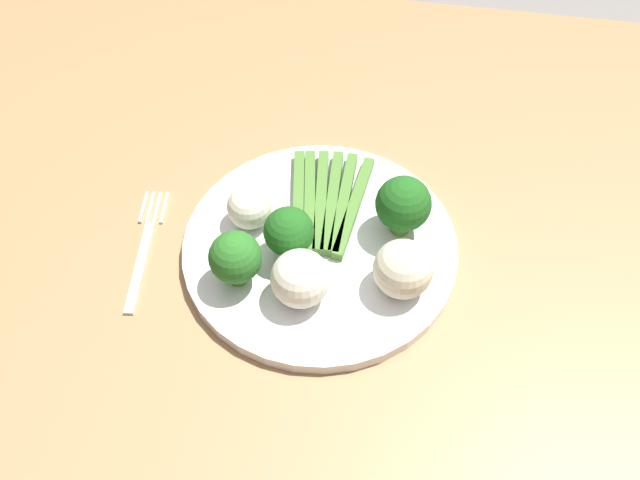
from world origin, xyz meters
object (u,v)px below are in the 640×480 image
broccoli_front_left (289,232)px  fork (145,247)px  cauliflower_near_fork (300,279)px  dining_table (351,319)px  broccoli_front (235,258)px  plate (320,247)px  broccoli_back (403,205)px  cauliflower_left (403,269)px  asparagus_bundle (326,202)px  cauliflower_outer_edge (249,207)px

broccoli_front_left → fork: 0.17m
broccoli_front_left → cauliflower_near_fork: size_ratio=1.07×
dining_table → broccoli_front: (-0.12, -0.03, 0.14)m
plate → broccoli_front_left: size_ratio=4.62×
broccoli_front → broccoli_front_left: size_ratio=1.03×
broccoli_front → broccoli_back: broccoli_back is taller
dining_table → broccoli_front: 0.19m
broccoli_back → cauliflower_left: size_ratio=1.20×
broccoli_front → cauliflower_left: (0.17, 0.02, -0.01)m
asparagus_bundle → cauliflower_near_fork: (-0.01, -0.12, 0.02)m
broccoli_back → cauliflower_outer_edge: (-0.16, -0.02, -0.02)m
cauliflower_near_fork → cauliflower_outer_edge: bearing=129.9°
plate → cauliflower_near_fork: (-0.01, -0.07, 0.04)m
dining_table → broccoli_front_left: size_ratio=21.99×
plate → broccoli_back: broccoli_back is taller
broccoli_front_left → cauliflower_near_fork: bearing=-66.9°
broccoli_front_left → cauliflower_outer_edge: 0.06m
dining_table → plate: bearing=146.0°
broccoli_back → cauliflower_left: bearing=-84.0°
broccoli_front_left → broccoli_front: bearing=-137.7°
cauliflower_near_fork → fork: size_ratio=0.36×
asparagus_bundle → cauliflower_near_fork: 0.12m
broccoli_back → cauliflower_near_fork: 0.14m
broccoli_back → cauliflower_outer_edge: broccoli_back is taller
plate → cauliflower_outer_edge: 0.09m
cauliflower_outer_edge → cauliflower_near_fork: bearing=-50.1°
plate → asparagus_bundle: bearing=91.8°
cauliflower_near_fork → cauliflower_left: bearing=15.8°
cauliflower_left → broccoli_front_left: bearing=169.7°
dining_table → cauliflower_left: size_ratio=23.22×
cauliflower_left → cauliflower_outer_edge: cauliflower_left is taller
asparagus_bundle → broccoli_front_left: bearing=154.5°
broccoli_front → cauliflower_outer_edge: size_ratio=1.35×
dining_table → broccoli_front_left: (-0.07, 0.01, 0.14)m
asparagus_bundle → cauliflower_left: size_ratio=2.48×
broccoli_front → cauliflower_outer_edge: 0.08m
dining_table → fork: (-0.23, -0.00, 0.09)m
cauliflower_outer_edge → asparagus_bundle: bearing=25.1°
asparagus_bundle → cauliflower_near_fork: size_ratio=2.52×
broccoli_front → cauliflower_left: 0.17m
asparagus_bundle → cauliflower_outer_edge: bearing=110.2°
broccoli_front → cauliflower_near_fork: 0.07m
cauliflower_left → fork: bearing=177.3°
broccoli_front_left → plate: bearing=33.9°
broccoli_back → cauliflower_outer_edge: size_ratio=1.49×
dining_table → broccoli_front_left: broccoli_front_left is taller
fork → cauliflower_near_fork: bearing=-110.1°
cauliflower_near_fork → plate: bearing=83.5°
plate → broccoli_front: 0.11m
dining_table → asparagus_bundle: asparagus_bundle is taller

